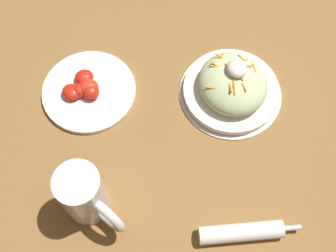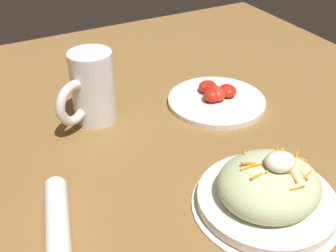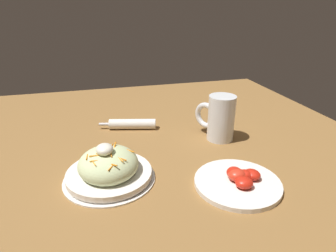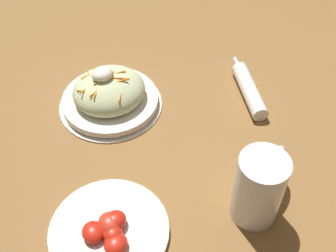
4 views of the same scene
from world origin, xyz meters
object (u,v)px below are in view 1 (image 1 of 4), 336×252
at_px(tomato_plate, 87,90).
at_px(beer_mug, 85,197).
at_px(napkin_roll, 242,232).
at_px(salad_plate, 232,87).

bearing_deg(tomato_plate, beer_mug, 166.51).
relative_size(beer_mug, napkin_roll, 0.74).
distance_m(salad_plate, tomato_plate, 0.32).
distance_m(salad_plate, beer_mug, 0.40).
relative_size(salad_plate, tomato_plate, 1.09).
bearing_deg(napkin_roll, tomato_plate, 26.49).
relative_size(napkin_roll, tomato_plate, 0.94).
bearing_deg(tomato_plate, salad_plate, -109.44).
xyz_separation_m(salad_plate, beer_mug, (-0.15, 0.37, 0.03)).
distance_m(napkin_roll, tomato_plate, 0.45).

